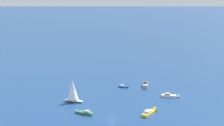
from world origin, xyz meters
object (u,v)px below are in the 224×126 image
Objects in this scene: motorboat_outer_ring_b at (150,112)px; sailboat_outer_ring_a at (73,91)px; motorboat_inshore at (124,87)px; motorboat_offshore at (84,113)px; motorboat_ahead at (145,85)px; motorboat_trailing at (171,96)px.

sailboat_outer_ring_a is at bearing -106.26° from motorboat_outer_ring_b.
motorboat_offshore is at bearing -18.71° from motorboat_inshore.
motorboat_ahead is 0.85× the size of sailboat_outer_ring_a.
motorboat_trailing is (-27.44, 38.67, 0.06)m from motorboat_offshore.
motorboat_outer_ring_b reaches higher than motorboat_trailing.
motorboat_offshore is at bearing -54.64° from motorboat_trailing.
motorboat_inshore is 0.61× the size of motorboat_outer_ring_b.
sailboat_outer_ring_a reaches higher than motorboat_ahead.
motorboat_ahead is 45.11m from sailboat_outer_ring_a.
motorboat_offshore is 17.45m from sailboat_outer_ring_a.
motorboat_ahead is at bearing 131.45° from sailboat_outer_ring_a.
motorboat_ahead is at bearing -175.58° from motorboat_outer_ring_b.
motorboat_inshore is at bearing -158.26° from motorboat_outer_ring_b.
motorboat_inshore is 28.18m from motorboat_trailing.
motorboat_outer_ring_b is at bearing 97.62° from motorboat_offshore.
motorboat_outer_ring_b reaches higher than motorboat_inshore.
sailboat_outer_ring_a is (-14.52, -8.35, 4.89)m from motorboat_offshore.
sailboat_outer_ring_a is at bearing -150.10° from motorboat_offshore.
motorboat_offshore is 0.69× the size of sailboat_outer_ring_a.
sailboat_outer_ring_a reaches higher than motorboat_trailing.
motorboat_trailing is 0.92× the size of motorboat_outer_ring_b.
motorboat_offshore is 28.65m from motorboat_outer_ring_b.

